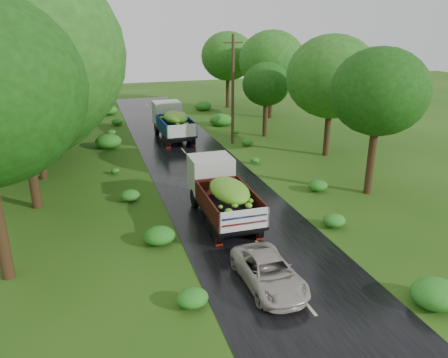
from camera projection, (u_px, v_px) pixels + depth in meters
name	position (u px, v px, depth m)	size (l,w,h in m)	color
ground	(305.00, 303.00, 15.44)	(120.00, 120.00, 0.00)	#1E450E
road	(254.00, 239.00, 19.92)	(6.50, 80.00, 0.02)	black
road_lines	(247.00, 229.00, 20.81)	(0.12, 69.60, 0.00)	#BFB78C
truck_near	(221.00, 190.00, 21.60)	(2.30, 6.34, 2.66)	black
truck_far	(172.00, 120.00, 36.34)	(2.49, 6.67, 2.78)	black
car	(269.00, 272.00, 16.24)	(1.86, 4.04, 1.12)	#B5ACA1
utility_pole	(233.00, 89.00, 33.88)	(1.46, 0.46, 8.46)	#382616
trees_left	(31.00, 63.00, 29.64)	(6.43, 35.57, 9.91)	black
trees_right	(283.00, 70.00, 36.64)	(6.63, 30.89, 7.32)	black
shrubs	(204.00, 171.00, 27.87)	(11.90, 44.00, 0.70)	#236A19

